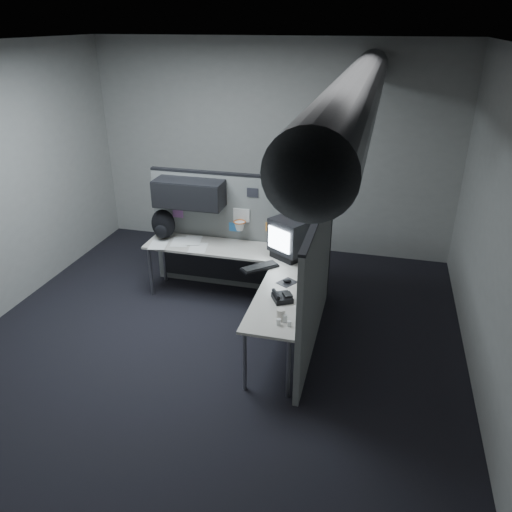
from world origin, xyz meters
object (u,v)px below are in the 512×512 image
(monitor, at_px, (292,237))
(backpack, at_px, (163,225))
(keyboard, at_px, (260,267))
(desk, at_px, (245,267))
(phone, at_px, (282,297))

(monitor, xyz_separation_m, backpack, (-1.77, 0.13, -0.06))
(keyboard, bearing_deg, desk, 140.31)
(desk, height_order, keyboard, keyboard)
(monitor, relative_size, backpack, 1.51)
(desk, height_order, monitor, monitor)
(phone, bearing_deg, keyboard, 102.39)
(keyboard, bearing_deg, backpack, 160.02)
(monitor, bearing_deg, phone, -96.95)
(monitor, height_order, phone, monitor)
(monitor, distance_m, phone, 1.12)
(keyboard, relative_size, backpack, 1.09)
(desk, xyz_separation_m, monitor, (0.55, 0.22, 0.38))
(monitor, xyz_separation_m, phone, (0.10, -1.09, -0.22))
(desk, distance_m, phone, 1.09)
(phone, xyz_separation_m, backpack, (-1.88, 1.22, 0.16))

